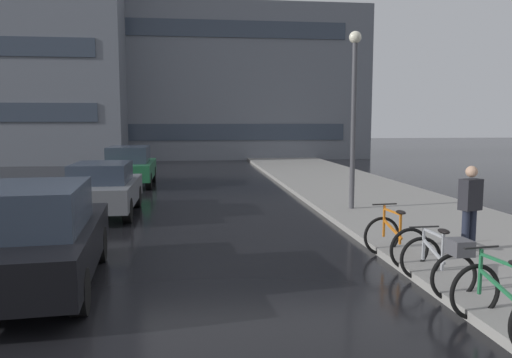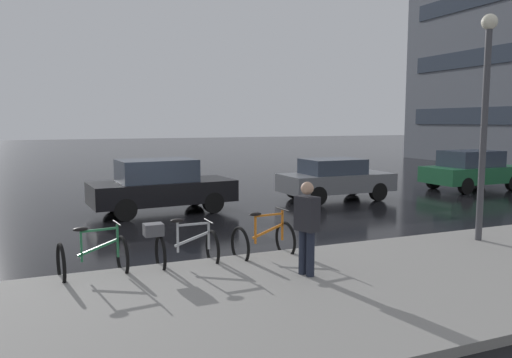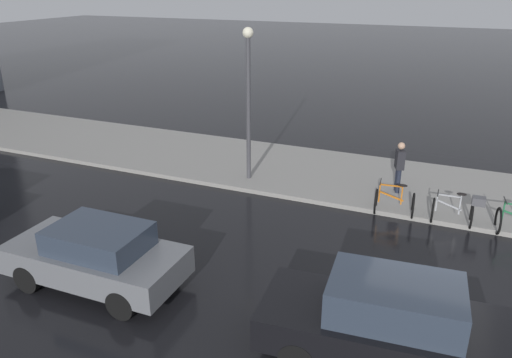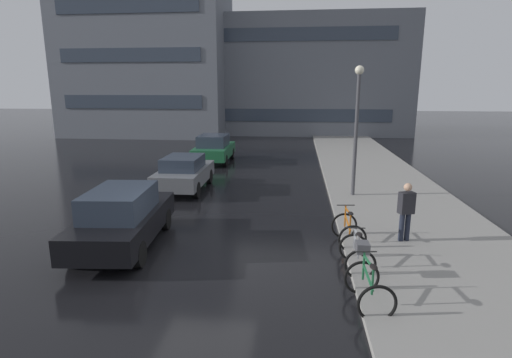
{
  "view_description": "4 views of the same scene",
  "coord_description": "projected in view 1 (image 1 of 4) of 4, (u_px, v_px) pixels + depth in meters",
  "views": [
    {
      "loc": [
        0.12,
        -7.24,
        2.58
      ],
      "look_at": [
        1.53,
        4.33,
        1.24
      ],
      "focal_mm": 35.0,
      "sensor_mm": 36.0,
      "label": 1
    },
    {
      "loc": [
        12.63,
        -2.52,
        2.77
      ],
      "look_at": [
        1.3,
        2.25,
        1.35
      ],
      "focal_mm": 35.0,
      "sensor_mm": 36.0,
      "label": 2
    },
    {
      "loc": [
        -9.82,
        -0.09,
        6.37
      ],
      "look_at": [
        0.74,
        4.42,
        1.77
      ],
      "focal_mm": 35.0,
      "sensor_mm": 36.0,
      "label": 3
    },
    {
      "loc": [
        2.33,
        -9.19,
        4.23
      ],
      "look_at": [
        0.79,
        5.26,
        0.92
      ],
      "focal_mm": 28.0,
      "sensor_mm": 36.0,
      "label": 4
    }
  ],
  "objects": [
    {
      "name": "car_black",
      "position": [
        35.0,
        237.0,
        7.67
      ],
      "size": [
        2.15,
        4.42,
        1.63
      ],
      "color": "black",
      "rests_on": "ground"
    },
    {
      "name": "sidewalk_kerb",
      "position": [
        360.0,
        192.0,
        17.99
      ],
      "size": [
        4.8,
        60.0,
        0.14
      ],
      "primitive_type": "cube",
      "color": "gray",
      "rests_on": "ground"
    },
    {
      "name": "streetlamp",
      "position": [
        354.0,
        103.0,
        13.81
      ],
      "size": [
        0.34,
        0.34,
        5.05
      ],
      "color": "#424247",
      "rests_on": "ground"
    },
    {
      "name": "building_facade_main",
      "position": [
        208.0,
        85.0,
        37.0
      ],
      "size": [
        22.32,
        8.41,
        10.55
      ],
      "color": "slate",
      "rests_on": "ground"
    },
    {
      "name": "car_grey",
      "position": [
        103.0,
        188.0,
        13.81
      ],
      "size": [
        1.84,
        3.99,
        1.46
      ],
      "color": "slate",
      "rests_on": "ground"
    },
    {
      "name": "car_green",
      "position": [
        129.0,
        166.0,
        20.26
      ],
      "size": [
        1.96,
        4.11,
        1.6
      ],
      "color": "#1E6038",
      "rests_on": "ground"
    },
    {
      "name": "building_facade_side",
      "position": [
        11.0,
        25.0,
        31.66
      ],
      "size": [
        14.3,
        7.97,
        17.36
      ],
      "color": "slate",
      "rests_on": "ground"
    },
    {
      "name": "ground_plane",
      "position": [
        189.0,
        296.0,
        7.42
      ],
      "size": [
        140.0,
        140.0,
        0.0
      ],
      "primitive_type": "plane",
      "color": "black"
    },
    {
      "name": "bicycle_third",
      "position": [
        395.0,
        240.0,
        9.18
      ],
      "size": [
        0.86,
        1.17,
        1.03
      ],
      "color": "black",
      "rests_on": "ground"
    },
    {
      "name": "bicycle_second",
      "position": [
        441.0,
        261.0,
        7.49
      ],
      "size": [
        0.75,
        1.34,
        1.0
      ],
      "color": "black",
      "rests_on": "ground"
    },
    {
      "name": "pedestrian",
      "position": [
        470.0,
        206.0,
        9.44
      ],
      "size": [
        0.46,
        0.36,
        1.76
      ],
      "color": "#1E2333",
      "rests_on": "ground"
    },
    {
      "name": "bicycle_nearest",
      "position": [
        504.0,
        303.0,
        5.99
      ],
      "size": [
        0.88,
        1.17,
        1.0
      ],
      "color": "black",
      "rests_on": "ground"
    }
  ]
}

